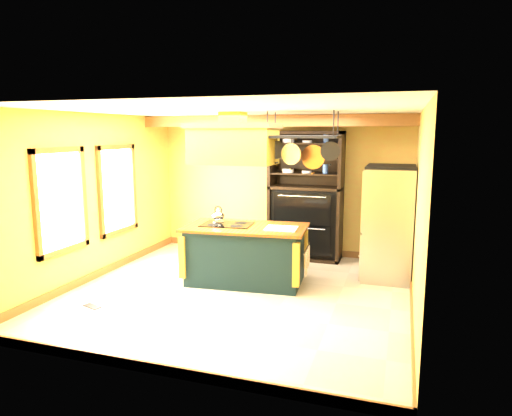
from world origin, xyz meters
The scene contains 15 objects.
floor centered at (0.00, 0.00, 0.00)m, with size 5.00×5.00×0.00m, color beige.
ceiling centered at (0.00, 0.00, 2.70)m, with size 5.00×5.00×0.00m, color white.
wall_back centered at (0.00, 2.50, 1.35)m, with size 5.00×0.02×2.70m, color gold.
wall_front centered at (0.00, -2.50, 1.35)m, with size 5.00×0.02×2.70m, color gold.
wall_left centered at (-2.50, 0.00, 1.35)m, with size 0.02×5.00×2.70m, color gold.
wall_right centered at (2.50, 0.00, 1.35)m, with size 0.02×5.00×2.70m, color gold.
ceiling_beam centered at (0.00, 1.70, 2.59)m, with size 5.00×0.15×0.20m, color olive.
window_near centered at (-2.47, -0.80, 1.40)m, with size 0.06×1.06×1.56m.
window_far centered at (-2.47, 0.60, 1.40)m, with size 0.06×1.06×1.56m.
kitchen_island centered at (-0.06, 0.49, 0.47)m, with size 2.01×1.23×1.11m.
range_hood centered at (-0.26, 0.49, 2.24)m, with size 1.38×0.78×0.80m.
pot_rack centered at (0.85, 0.50, 2.24)m, with size 1.14×0.54×0.86m.
refrigerator centered at (2.09, 1.42, 0.89)m, with size 0.79×0.93×1.83m.
hutch centered at (0.55, 2.24, 0.92)m, with size 1.37×0.62×2.42m.
floor_register centered at (-1.74, -1.18, 0.01)m, with size 0.28×0.12×0.01m, color black.
Camera 1 is at (2.30, -6.20, 2.40)m, focal length 32.00 mm.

